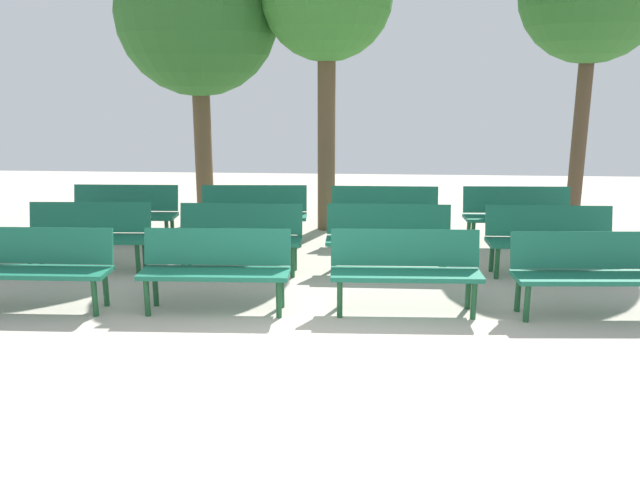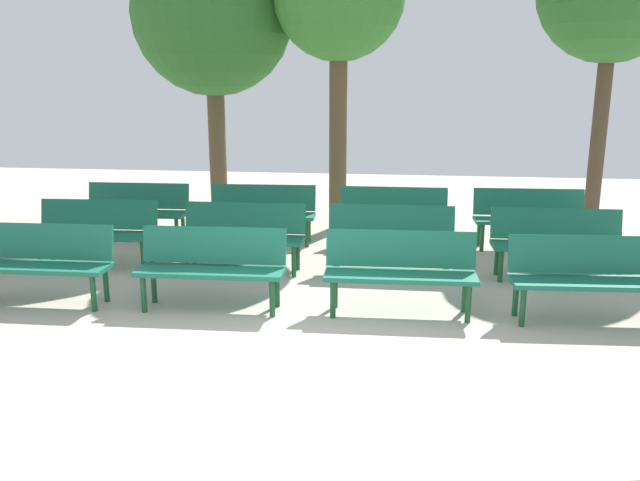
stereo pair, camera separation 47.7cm
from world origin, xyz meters
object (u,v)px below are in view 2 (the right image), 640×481
object	(u,v)px
bench_r1_c2	(391,235)
bench_r2_c2	(393,213)
bench_r0_c2	(400,267)
bench_r0_c3	(589,274)
bench_r1_c0	(96,229)
bench_r2_c0	(136,208)
tree_2	(213,15)
bench_r1_c3	(557,240)
bench_r0_c1	(212,263)
bench_r2_c3	(529,215)
bench_r1_c1	(243,233)
bench_r2_c1	(263,210)
bench_r0_c0	(40,259)

from	to	relation	value
bench_r1_c2	bench_r2_c2	bearing A→B (deg)	89.78
bench_r0_c2	bench_r0_c3	world-z (taller)	same
bench_r1_c0	bench_r2_c0	xyz separation A→B (m)	(-0.04, 1.44, 0.00)
tree_2	bench_r1_c3	bearing A→B (deg)	-28.93
bench_r0_c1	bench_r2_c3	distance (m)	4.97
bench_r2_c3	bench_r1_c1	bearing A→B (deg)	-159.70
bench_r1_c1	tree_2	xyz separation A→B (m)	(-1.17, 2.97, 2.96)
bench_r0_c3	bench_r1_c2	xyz separation A→B (m)	(-2.06, 1.43, 0.00)
bench_r0_c1	bench_r1_c3	xyz separation A→B (m)	(3.96, 1.58, 0.00)
bench_r2_c2	tree_2	world-z (taller)	tree_2
bench_r1_c3	bench_r2_c2	bearing A→B (deg)	144.63
bench_r2_c2	bench_r0_c2	bearing A→B (deg)	-88.12
bench_r0_c1	bench_r1_c2	distance (m)	2.45
bench_r0_c1	bench_r1_c0	size ratio (longest dim) A/B	0.99
bench_r2_c2	bench_r2_c3	size ratio (longest dim) A/B	0.99
bench_r2_c0	tree_2	world-z (taller)	tree_2
bench_r0_c1	bench_r2_c3	size ratio (longest dim) A/B	1.00
bench_r1_c1	bench_r2_c3	world-z (taller)	same
tree_2	bench_r1_c0	bearing A→B (deg)	-105.43
bench_r1_c0	bench_r1_c3	xyz separation A→B (m)	(5.97, 0.17, 0.00)
bench_r1_c0	bench_r1_c2	size ratio (longest dim) A/B	1.01
bench_r0_c1	bench_r2_c0	world-z (taller)	same
bench_r1_c2	bench_r1_c3	xyz separation A→B (m)	(2.05, 0.04, 0.00)
bench_r0_c3	bench_r1_c2	world-z (taller)	same
bench_r0_c1	bench_r0_c2	size ratio (longest dim) A/B	1.00
bench_r2_c1	bench_r0_c0	bearing A→B (deg)	-125.11
bench_r0_c0	bench_r2_c2	size ratio (longest dim) A/B	1.00
bench_r0_c2	bench_r2_c1	size ratio (longest dim) A/B	0.99
tree_2	bench_r1_c1	bearing A→B (deg)	-68.49
bench_r0_c1	bench_r1_c1	size ratio (longest dim) A/B	1.00
bench_r0_c0	bench_r1_c3	distance (m)	6.14
bench_r2_c2	bench_r1_c3	bearing A→B (deg)	-34.98
bench_r1_c1	tree_2	bearing A→B (deg)	110.74
bench_r1_c0	bench_r1_c2	xyz separation A→B (m)	(3.92, 0.12, 0.00)
bench_r1_c0	bench_r2_c1	bearing A→B (deg)	35.42
bench_r1_c3	tree_2	distance (m)	6.58
bench_r0_c0	tree_2	xyz separation A→B (m)	(0.77, 4.50, 2.96)
bench_r1_c0	bench_r2_c0	bearing A→B (deg)	88.72
bench_r0_c2	bench_r2_c0	bearing A→B (deg)	144.10
bench_r0_c1	bench_r2_c2	xyz separation A→B (m)	(1.90, 2.98, 0.00)
bench_r0_c1	bench_r0_c0	bearing A→B (deg)	-179.49
bench_r0_c1	bench_r1_c3	bearing A→B (deg)	20.02
bench_r1_c1	bench_r2_c1	world-z (taller)	same
bench_r0_c3	bench_r1_c3	xyz separation A→B (m)	(-0.00, 1.47, 0.00)
bench_r1_c3	bench_r0_c0	bearing A→B (deg)	-165.49
bench_r1_c1	bench_r2_c3	size ratio (longest dim) A/B	0.99
bench_r0_c1	tree_2	xyz separation A→B (m)	(-1.18, 4.42, 2.96)
bench_r0_c0	bench_r0_c2	world-z (taller)	same
bench_r0_c0	bench_r2_c1	world-z (taller)	same
bench_r2_c0	bench_r0_c2	bearing A→B (deg)	-35.88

